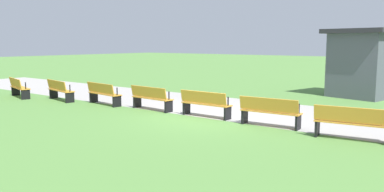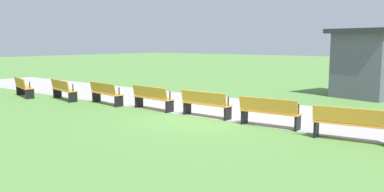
{
  "view_description": "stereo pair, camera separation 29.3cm",
  "coord_description": "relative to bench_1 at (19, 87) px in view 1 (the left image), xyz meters",
  "views": [
    {
      "loc": [
        7.62,
        -10.73,
        2.5
      ],
      "look_at": [
        0.0,
        -0.79,
        0.8
      ],
      "focal_mm": 37.06,
      "sensor_mm": 36.0,
      "label": 1
    },
    {
      "loc": [
        7.85,
        -10.55,
        2.5
      ],
      "look_at": [
        0.0,
        -0.79,
        0.8
      ],
      "focal_mm": 37.06,
      "sensor_mm": 36.0,
      "label": 2
    }
  ],
  "objects": [
    {
      "name": "ground_plane",
      "position": [
        9.54,
        1.33,
        -0.47
      ],
      "size": [
        120.0,
        120.0,
        0.0
      ],
      "primitive_type": "plane",
      "color": "#54843D"
    },
    {
      "name": "path_paving",
      "position": [
        9.54,
        3.45,
        -0.47
      ],
      "size": [
        38.51,
        4.62,
        0.01
      ],
      "primitive_type": "cube",
      "color": "#A39E99",
      "rests_on": "ground"
    },
    {
      "name": "bench_1",
      "position": [
        0.0,
        0.0,
        0.0
      ],
      "size": [
        1.88,
        0.93,
        0.89
      ],
      "rotation": [
        0.0,
        0.0,
        -0.26
      ],
      "color": "orange",
      "rests_on": "ground"
    },
    {
      "name": "bench_2",
      "position": [
        2.35,
        0.55,
        0.0
      ],
      "size": [
        1.88,
        0.82,
        0.89
      ],
      "rotation": [
        0.0,
        0.0,
        -0.2
      ],
      "color": "orange",
      "rests_on": "ground"
    },
    {
      "name": "bench_3",
      "position": [
        4.73,
        0.95,
        0.0
      ],
      "size": [
        1.87,
        0.71,
        0.89
      ],
      "rotation": [
        0.0,
        0.0,
        -0.13
      ],
      "color": "orange",
      "rests_on": "ground"
    },
    {
      "name": "bench_4",
      "position": [
        7.13,
        1.19,
        0.0
      ],
      "size": [
        1.85,
        0.59,
        0.89
      ],
      "rotation": [
        0.0,
        0.0,
        -0.07
      ],
      "color": "orange",
      "rests_on": "ground"
    },
    {
      "name": "bench_5",
      "position": [
        9.54,
        1.27,
        0.0
      ],
      "size": [
        1.82,
        0.47,
        0.89
      ],
      "color": "orange",
      "rests_on": "ground"
    },
    {
      "name": "bench_6",
      "position": [
        11.96,
        1.19,
        0.0
      ],
      "size": [
        1.85,
        0.59,
        0.89
      ],
      "rotation": [
        0.0,
        0.0,
        0.07
      ],
      "color": "orange",
      "rests_on": "ground"
    },
    {
      "name": "bench_7",
      "position": [
        14.36,
        0.95,
        0.0
      ],
      "size": [
        1.87,
        0.71,
        0.89
      ],
      "rotation": [
        0.0,
        0.0,
        0.13
      ],
      "color": "orange",
      "rests_on": "ground"
    },
    {
      "name": "kiosk",
      "position": [
        12.36,
        9.69,
        1.12
      ],
      "size": [
        3.46,
        3.35,
        3.1
      ],
      "rotation": [
        0.0,
        0.0,
        -0.23
      ],
      "color": "#4C515B",
      "rests_on": "ground"
    }
  ]
}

